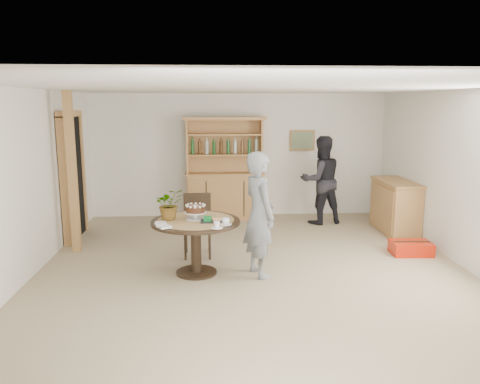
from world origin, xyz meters
The scene contains 17 objects.
ground centered at (0.00, 0.00, 0.00)m, with size 7.00×7.00×0.00m, color tan.
room_shell centered at (0.00, 0.01, 1.74)m, with size 6.04×7.04×2.52m.
doorway centered at (-2.93, 2.00, 1.11)m, with size 0.13×1.10×2.18m.
pine_post centered at (-2.70, 1.20, 1.25)m, with size 0.12×0.12×2.50m, color #AF7B49.
hutch centered at (-0.30, 3.24, 0.69)m, with size 1.62×0.54×2.04m.
sideboard centered at (2.74, 2.00, 0.47)m, with size 0.54×1.26×0.94m.
dining_table centered at (-0.79, 0.10, 0.60)m, with size 1.20×1.20×0.76m.
dining_chair centered at (-0.79, 0.93, 0.54)m, with size 0.43×0.43×0.95m.
birthday_cake centered at (-0.79, 0.15, 0.88)m, with size 0.30×0.30×0.20m.
flower_vase centered at (-1.14, 0.15, 0.97)m, with size 0.38×0.33×0.42m, color #3F7233.
gift_tray centered at (-0.58, -0.02, 0.79)m, with size 0.30×0.20×0.08m.
coffee_cup_a centered at (-0.39, -0.18, 0.80)m, with size 0.15×0.15×0.09m.
coffee_cup_b centered at (-0.51, -0.35, 0.79)m, with size 0.15×0.15×0.08m.
napkins centered at (-1.20, -0.21, 0.77)m, with size 0.24×0.33×0.03m.
teen_boy centered at (0.06, 0.00, 0.84)m, with size 0.62×0.40×1.69m, color slate.
adult_person centered at (1.54, 2.72, 0.85)m, with size 0.82×0.64×1.69m, color black.
red_suitcase centered at (2.50, 0.72, 0.10)m, with size 0.62×0.43×0.21m.
Camera 1 is at (-0.58, -6.03, 2.30)m, focal length 35.00 mm.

